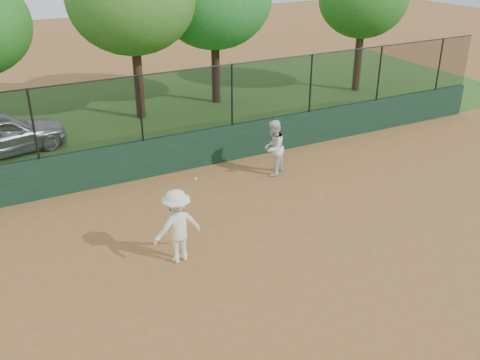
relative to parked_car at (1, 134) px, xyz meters
name	(u,v)px	position (x,y,z in m)	size (l,w,h in m)	color
ground	(254,273)	(4.17, -10.00, -0.71)	(80.00, 80.00, 0.00)	#9C6232
back_wall	(160,156)	(4.17, -4.00, -0.11)	(26.00, 0.20, 1.20)	#183623
grass_strip	(110,119)	(4.17, 2.00, -0.71)	(36.00, 12.00, 0.01)	#2B541A
parked_car	(1,134)	(0.00, 0.00, 0.00)	(1.68, 4.17, 1.42)	#A9AEB2
player_second	(273,148)	(7.26, -5.64, 0.17)	(0.85, 0.67, 1.76)	white
player_main	(177,226)	(2.89, -8.73, 0.18)	(1.20, 0.76, 2.08)	#EDF0CC
fence_assembly	(156,105)	(4.15, -4.00, 1.53)	(26.00, 0.06, 2.00)	black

